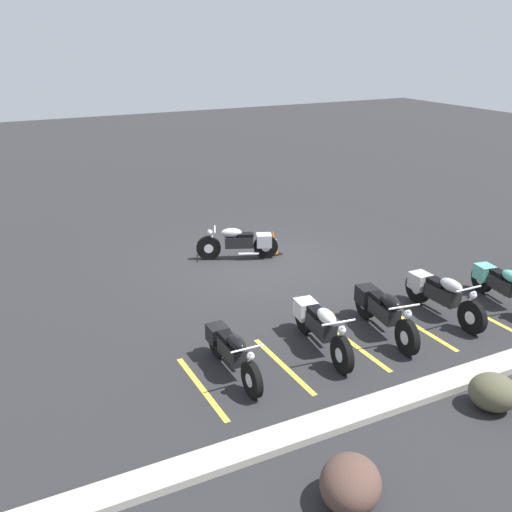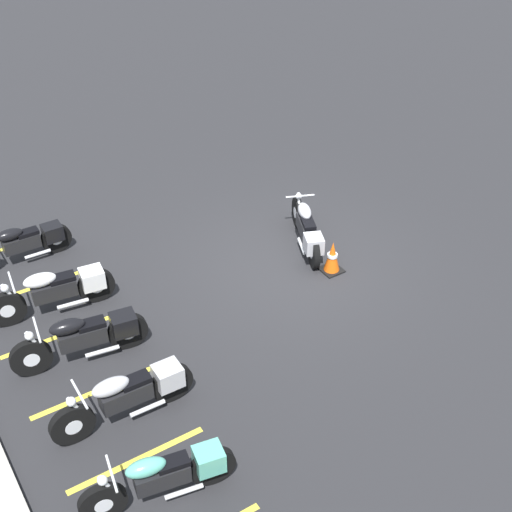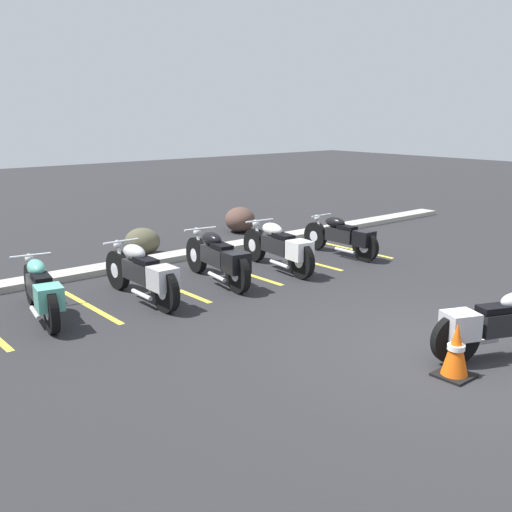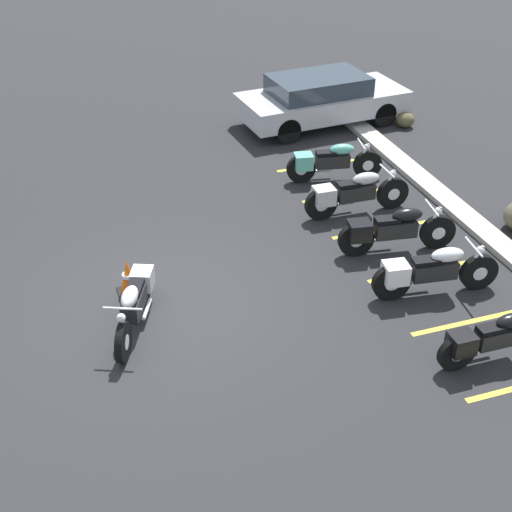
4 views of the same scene
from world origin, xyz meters
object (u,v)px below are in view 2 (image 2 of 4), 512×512
at_px(motorcycle_silver_featured, 307,229).
at_px(traffic_cone, 332,258).
at_px(parked_bike_1, 130,394).
at_px(parked_bike_4, 25,243).
at_px(parked_bike_2, 86,336).
at_px(parked_bike_0, 166,475).
at_px(parked_bike_3, 58,289).

height_order(motorcycle_silver_featured, traffic_cone, motorcycle_silver_featured).
relative_size(parked_bike_1, traffic_cone, 3.46).
bearing_deg(traffic_cone, parked_bike_4, 54.38).
bearing_deg(parked_bike_4, parked_bike_2, 90.53).
bearing_deg(parked_bike_1, parked_bike_0, 84.13).
relative_size(parked_bike_1, parked_bike_4, 1.10).
height_order(parked_bike_0, parked_bike_1, parked_bike_1).
xyz_separation_m(parked_bike_1, parked_bike_2, (1.55, 0.07, 0.00)).
bearing_deg(traffic_cone, parked_bike_3, 71.05).
relative_size(motorcycle_silver_featured, parked_bike_4, 0.97).
distance_m(motorcycle_silver_featured, parked_bike_3, 4.93).
xyz_separation_m(parked_bike_2, parked_bike_4, (3.25, -0.00, -0.04)).
bearing_deg(parked_bike_2, traffic_cone, -174.03).
height_order(parked_bike_0, traffic_cone, parked_bike_0).
relative_size(parked_bike_0, parked_bike_1, 0.94).
relative_size(motorcycle_silver_featured, traffic_cone, 3.05).
distance_m(parked_bike_1, parked_bike_2, 1.55).
height_order(parked_bike_0, parked_bike_3, parked_bike_3).
bearing_deg(parked_bike_0, parked_bike_3, -81.71).
xyz_separation_m(parked_bike_3, parked_bike_4, (1.82, 0.03, -0.04)).
bearing_deg(traffic_cone, motorcycle_silver_featured, -2.52).
height_order(parked_bike_1, parked_bike_4, parked_bike_1).
xyz_separation_m(parked_bike_0, parked_bike_3, (4.56, -0.15, 0.02)).
relative_size(parked_bike_1, parked_bike_3, 1.01).
relative_size(parked_bike_0, parked_bike_2, 0.95).
bearing_deg(parked_bike_3, parked_bike_0, 95.32).
xyz_separation_m(motorcycle_silver_featured, parked_bike_1, (-2.23, 4.83, 0.03)).
bearing_deg(parked_bike_0, traffic_cone, -139.62).
bearing_deg(parked_bike_1, parked_bike_4, -88.22).
bearing_deg(parked_bike_4, traffic_cone, 144.97).
bearing_deg(parked_bike_1, traffic_cone, -163.55).
bearing_deg(parked_bike_0, parked_bike_4, -80.93).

